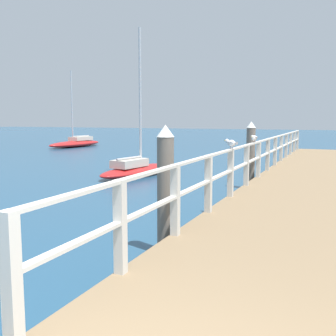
{
  "coord_description": "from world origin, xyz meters",
  "views": [
    {
      "loc": [
        0.77,
        -1.4,
        2.28
      ],
      "look_at": [
        -3.31,
        8.01,
        0.99
      ],
      "focal_mm": 42.72,
      "sensor_mm": 36.0,
      "label": 1
    }
  ],
  "objects_px": {
    "seagull_background": "(254,138)",
    "boat_0": "(76,143)",
    "boat_1": "(137,168)",
    "dock_piling_far": "(250,155)",
    "dock_piling_near": "(165,190)",
    "seagull_foreground": "(231,143)"
  },
  "relations": [
    {
      "from": "seagull_foreground",
      "to": "boat_1",
      "type": "xyz_separation_m",
      "value": [
        -5.14,
        5.15,
        -1.42
      ]
    },
    {
      "from": "dock_piling_near",
      "to": "seagull_foreground",
      "type": "height_order",
      "value": "dock_piling_near"
    },
    {
      "from": "seagull_background",
      "to": "dock_piling_far",
      "type": "bearing_deg",
      "value": -68.73
    },
    {
      "from": "boat_0",
      "to": "boat_1",
      "type": "relative_size",
      "value": 1.03
    },
    {
      "from": "boat_1",
      "to": "seagull_background",
      "type": "bearing_deg",
      "value": -17.49
    },
    {
      "from": "dock_piling_far",
      "to": "boat_1",
      "type": "bearing_deg",
      "value": 165.75
    },
    {
      "from": "boat_0",
      "to": "boat_1",
      "type": "distance_m",
      "value": 17.12
    },
    {
      "from": "boat_1",
      "to": "boat_0",
      "type": "bearing_deg",
      "value": 143.54
    },
    {
      "from": "seagull_background",
      "to": "boat_0",
      "type": "xyz_separation_m",
      "value": [
        -17.09,
        14.85,
        -1.41
      ]
    },
    {
      "from": "dock_piling_near",
      "to": "boat_0",
      "type": "bearing_deg",
      "value": 129.58
    },
    {
      "from": "dock_piling_near",
      "to": "seagull_foreground",
      "type": "bearing_deg",
      "value": 82.43
    },
    {
      "from": "boat_0",
      "to": "dock_piling_far",
      "type": "bearing_deg",
      "value": 144.0
    },
    {
      "from": "seagull_foreground",
      "to": "seagull_background",
      "type": "bearing_deg",
      "value": 41.34
    },
    {
      "from": "seagull_foreground",
      "to": "boat_1",
      "type": "distance_m",
      "value": 7.41
    },
    {
      "from": "dock_piling_near",
      "to": "boat_0",
      "type": "distance_m",
      "value": 26.24
    },
    {
      "from": "boat_0",
      "to": "boat_1",
      "type": "xyz_separation_m",
      "value": [
        11.95,
        -12.26,
        -0.02
      ]
    },
    {
      "from": "seagull_background",
      "to": "boat_0",
      "type": "bearing_deg",
      "value": -35.03
    },
    {
      "from": "dock_piling_far",
      "to": "boat_0",
      "type": "xyz_separation_m",
      "value": [
        -16.71,
        13.47,
        -0.78
      ]
    },
    {
      "from": "seagull_foreground",
      "to": "boat_1",
      "type": "height_order",
      "value": "boat_1"
    },
    {
      "from": "seagull_foreground",
      "to": "seagull_background",
      "type": "distance_m",
      "value": 2.55
    },
    {
      "from": "seagull_foreground",
      "to": "seagull_background",
      "type": "height_order",
      "value": "same"
    },
    {
      "from": "boat_1",
      "to": "dock_piling_near",
      "type": "bearing_deg",
      "value": -49.81
    }
  ]
}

